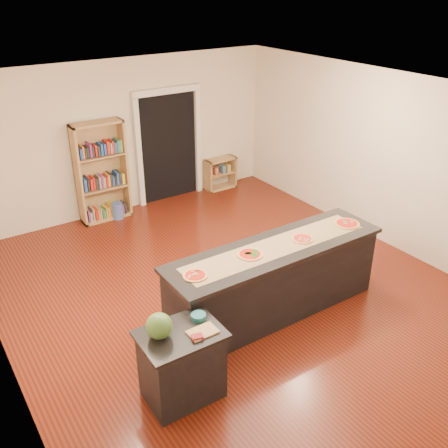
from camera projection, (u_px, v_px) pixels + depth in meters
room at (233, 202)px, 6.53m from camera, size 6.00×7.00×2.80m
doorway at (168, 140)px, 9.64m from camera, size 1.40×0.09×2.21m
kitchen_island at (274, 280)px, 6.52m from camera, size 3.02×0.82×1.00m
side_counter at (182, 365)px, 5.21m from camera, size 0.85×0.62×0.84m
bookshelf at (102, 172)px, 8.91m from camera, size 0.91×0.32×1.82m
low_shelf at (220, 173)px, 10.46m from camera, size 0.66×0.28×0.66m
waste_bin at (117, 211)px, 9.23m from camera, size 0.21×0.21×0.30m
kraft_paper at (276, 247)px, 6.29m from camera, size 2.62×0.48×0.00m
watermelon at (159, 326)px, 4.92m from camera, size 0.27×0.27×0.27m
cutting_board at (203, 332)px, 5.03m from camera, size 0.30×0.20×0.02m
package_red at (197, 337)px, 4.94m from camera, size 0.13×0.10×0.04m
package_teal at (198, 317)px, 5.22m from camera, size 0.16×0.16×0.06m
pizza_a at (195, 275)px, 5.67m from camera, size 0.28×0.28×0.02m
pizza_b at (250, 254)px, 6.10m from camera, size 0.33×0.33×0.02m
pizza_c at (303, 239)px, 6.46m from camera, size 0.29×0.29×0.02m
pizza_d at (347, 224)px, 6.85m from camera, size 0.35×0.35×0.02m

